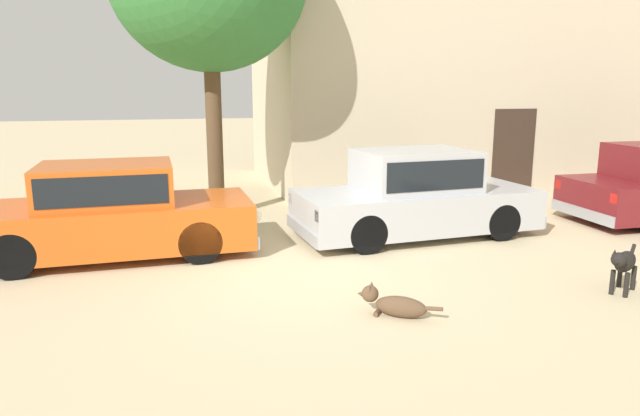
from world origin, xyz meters
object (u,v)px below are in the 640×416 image
(parked_sedan_nearest, at_px, (110,211))
(stray_dog_tan, at_px, (624,263))
(stray_dog_spotted, at_px, (394,304))
(parked_sedan_second, at_px, (415,194))

(parked_sedan_nearest, distance_m, stray_dog_tan, 7.37)
(parked_sedan_nearest, distance_m, stray_dog_spotted, 4.81)
(parked_sedan_second, bearing_deg, parked_sedan_nearest, 175.81)
(parked_sedan_nearest, xyz_separation_m, parked_sedan_second, (5.12, -0.01, 0.03))
(stray_dog_spotted, height_order, stray_dog_tan, stray_dog_tan)
(parked_sedan_nearest, height_order, parked_sedan_second, parked_sedan_second)
(stray_dog_spotted, distance_m, stray_dog_tan, 3.15)
(parked_sedan_nearest, bearing_deg, stray_dog_spotted, -46.73)
(parked_sedan_second, xyz_separation_m, stray_dog_spotted, (-1.74, -3.37, -0.60))
(parked_sedan_nearest, relative_size, stray_dog_tan, 5.52)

